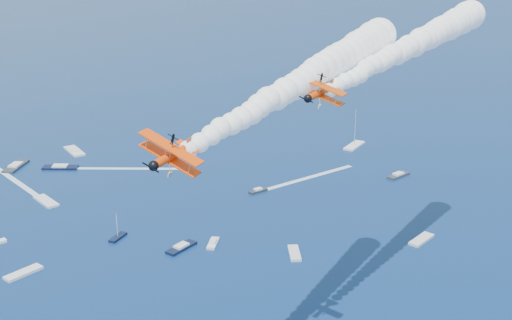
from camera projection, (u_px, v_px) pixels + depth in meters
biplane_lead at (320, 93)px, 107.62m from camera, size 11.36×12.79×8.17m
biplane_trail at (171, 156)px, 81.36m from camera, size 11.48×12.63×8.47m
smoke_trail_lead at (412, 45)px, 133.86m from camera, size 74.06×54.73×12.44m
smoke_trail_trail at (305, 79)px, 109.27m from camera, size 74.36×62.62×12.44m
spectator_boats at (73, 216)px, 196.52m from camera, size 216.50×155.80×0.70m
boat_wakes at (66, 186)px, 219.97m from camera, size 183.81×72.10×0.04m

